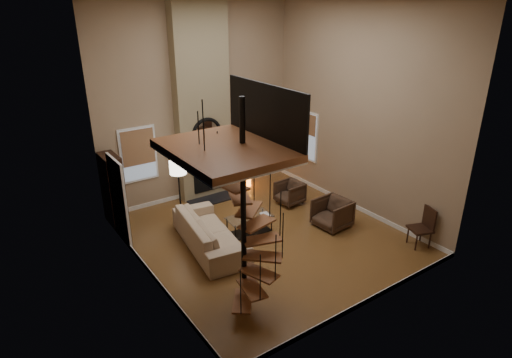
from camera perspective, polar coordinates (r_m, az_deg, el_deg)
ground at (r=10.90m, az=1.21°, el=-7.50°), size 6.00×6.50×0.01m
back_wall at (r=12.51m, az=-7.57°, el=9.88°), size 6.00×0.02×5.50m
front_wall at (r=7.57m, az=15.93°, el=0.71°), size 6.00×0.02×5.50m
left_wall at (r=8.49m, az=-15.32°, el=3.14°), size 0.02×6.50×5.50m
right_wall at (r=11.78m, az=13.38°, el=8.67°), size 0.02×6.50×5.50m
baseboard_back at (r=13.34m, az=-6.96°, el=-1.46°), size 6.00×0.02×0.12m
baseboard_front at (r=8.90m, az=13.98°, el=-15.55°), size 6.00×0.02×0.12m
baseboard_left at (r=9.69m, az=-13.61°, el=-12.02°), size 0.02×6.50×0.12m
baseboard_right at (r=12.66m, az=12.26°, el=-3.21°), size 0.02×6.50×0.12m
chimney_breast at (r=12.34m, az=-7.15°, el=9.73°), size 1.60×0.38×5.50m
hearth at (r=12.82m, az=-5.54°, el=-2.63°), size 1.50×0.60×0.04m
firebox at (r=12.84m, az=-6.26°, el=-0.04°), size 0.95×0.02×0.72m
mantel at (r=12.56m, az=-6.20°, el=2.38°), size 1.70×0.18×0.06m
mirror_frame at (r=12.36m, az=-6.49°, el=5.94°), size 0.94×0.10×0.94m
mirror_disc at (r=12.37m, az=-6.51°, el=5.95°), size 0.80×0.01×0.80m
vase_left at (r=12.31m, az=-8.56°, el=2.59°), size 0.24×0.24×0.25m
vase_right at (r=12.82m, az=-3.96°, el=3.53°), size 0.20×0.20×0.21m
window_back at (r=12.07m, az=-15.24°, el=3.23°), size 1.02×0.06×1.52m
window_right at (r=13.42m, az=6.60°, el=5.84°), size 0.06×1.02×1.52m
entry_door at (r=10.73m, az=-17.53°, el=-2.82°), size 0.10×1.05×2.16m
loft at (r=7.16m, az=-3.44°, el=4.43°), size 1.70×2.20×1.09m
spiral_stair at (r=7.86m, az=-1.59°, el=-5.32°), size 1.47×1.47×4.06m
hutch at (r=11.66m, az=-18.32°, el=-1.38°), size 0.40×0.84×1.88m
sofa at (r=10.33m, az=-6.23°, el=-6.93°), size 1.39×2.75×0.77m
armchair_near at (r=12.44m, az=4.69°, el=-1.72°), size 0.74×0.72×0.64m
armchair_far at (r=11.41m, az=10.27°, el=-4.39°), size 0.90×0.88×0.77m
coffee_table at (r=10.90m, az=-0.87°, el=-5.76°), size 1.18×0.65×0.44m
bowl at (r=10.84m, az=-1.02°, el=-4.66°), size 0.36×0.36×0.09m
book at (r=10.89m, az=1.10°, el=-4.74°), size 0.24×0.30×0.03m
floor_lamp at (r=11.13m, az=-10.23°, el=0.88°), size 0.43×0.43×1.75m
accent_lamp at (r=13.60m, az=-0.98°, el=0.06°), size 0.14×0.14×0.52m
side_chair at (r=11.00m, az=21.26°, el=-5.74°), size 0.61×0.61×1.00m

